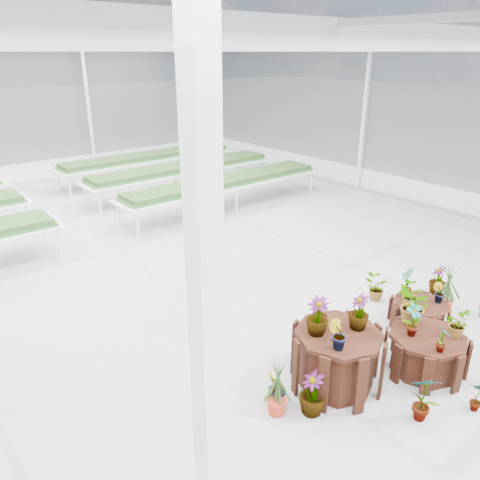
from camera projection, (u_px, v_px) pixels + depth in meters
ground_plane at (219, 330)px, 7.58m from camera, size 24.00×24.00×0.00m
greenhouse_shell at (216, 197)px, 6.74m from camera, size 18.00×24.00×4.50m
steel_frame at (216, 197)px, 6.74m from camera, size 18.00×24.00×4.50m
nursery_benches at (58, 203)px, 12.59m from camera, size 16.00×7.00×0.84m
plinth_tall at (337, 359)px, 6.21m from camera, size 1.58×1.58×0.81m
plinth_mid at (425, 353)px, 6.53m from camera, size 1.29×1.29×0.57m
plinth_low at (418, 314)px, 7.66m from camera, size 1.16×1.16×0.41m
nursery_plants at (387, 322)px, 6.81m from camera, size 4.89×2.92×1.33m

